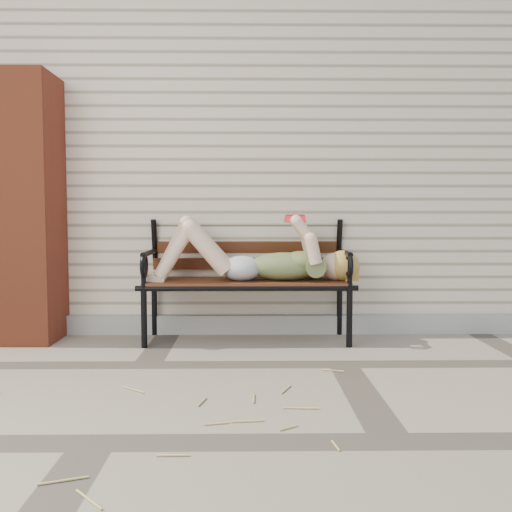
{
  "coord_description": "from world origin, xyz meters",
  "views": [
    {
      "loc": [
        -0.6,
        -3.57,
        0.94
      ],
      "look_at": [
        -0.55,
        0.65,
        0.65
      ],
      "focal_mm": 40.0,
      "sensor_mm": 36.0,
      "label": 1
    }
  ],
  "objects": [
    {
      "name": "brick_pillar",
      "position": [
        -2.3,
        0.75,
        1.0
      ],
      "size": [
        0.5,
        0.5,
        2.0
      ],
      "primitive_type": "cube",
      "color": "#983D22",
      "rests_on": "ground"
    },
    {
      "name": "ground",
      "position": [
        0.0,
        0.0,
        0.0
      ],
      "size": [
        80.0,
        80.0,
        0.0
      ],
      "primitive_type": "plane",
      "color": "gray",
      "rests_on": "ground"
    },
    {
      "name": "foundation_strip",
      "position": [
        0.0,
        0.97,
        0.07
      ],
      "size": [
        8.0,
        0.1,
        0.15
      ],
      "primitive_type": "cube",
      "color": "#A4A194",
      "rests_on": "ground"
    },
    {
      "name": "house_roof",
      "position": [
        0.0,
        3.0,
        3.15
      ],
      "size": [
        8.3,
        4.3,
        0.3
      ],
      "primitive_type": "cube",
      "color": "#3F302D",
      "rests_on": "house_wall"
    },
    {
      "name": "reading_woman",
      "position": [
        -0.6,
        0.68,
        0.65
      ],
      "size": [
        1.58,
        0.36,
        0.5
      ],
      "color": "#0A3A47",
      "rests_on": "ground"
    },
    {
      "name": "straw_scatter",
      "position": [
        -1.16,
        -0.87,
        0.01
      ],
      "size": [
        2.86,
        1.81,
        0.01
      ],
      "color": "tan",
      "rests_on": "ground"
    },
    {
      "name": "garden_bench",
      "position": [
        -0.62,
        0.81,
        0.61
      ],
      "size": [
        1.68,
        0.67,
        1.09
      ],
      "color": "black",
      "rests_on": "ground"
    },
    {
      "name": "house_wall",
      "position": [
        0.0,
        3.0,
        1.5
      ],
      "size": [
        8.0,
        4.0,
        3.0
      ],
      "primitive_type": "cube",
      "color": "beige",
      "rests_on": "ground"
    }
  ]
}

